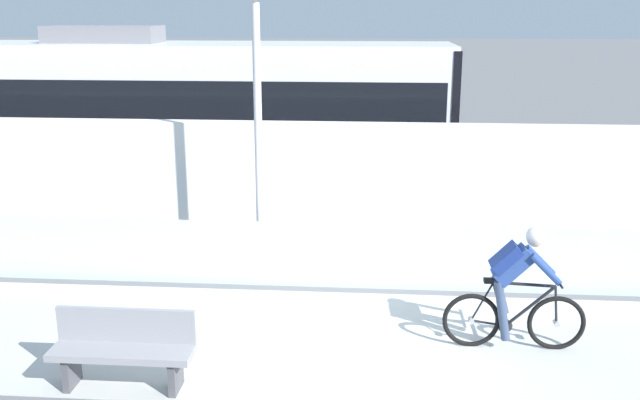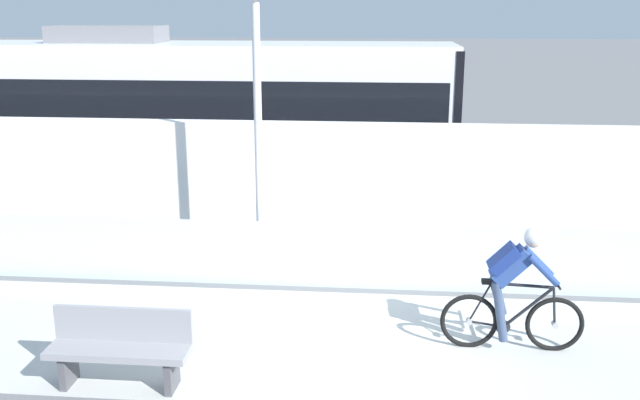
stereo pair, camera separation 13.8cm
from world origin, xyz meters
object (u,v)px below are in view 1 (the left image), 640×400
Objects in this scene: tram at (197,115)px; lamp_post_antenna at (257,69)px; bench at (124,347)px; cyclist_on_bike at (515,289)px.

tram is 2.13× the size of lamp_post_antenna.
bench is (-1.01, -3.44, -2.81)m from lamp_post_antenna.
cyclist_on_bike reaches higher than bench.
lamp_post_antenna is (-3.53, 2.15, 2.49)m from cyclist_on_bike.
tram is 6.25× the size of cyclist_on_bike.
cyclist_on_bike is (5.67, -6.85, -1.09)m from tram.
bench is at bearing -164.21° from cyclist_on_bike.
tram is 8.96m from cyclist_on_bike.
tram is at bearing 129.63° from cyclist_on_bike.
tram is at bearing 97.96° from bench.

